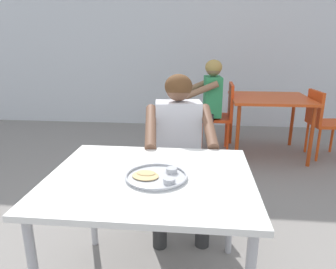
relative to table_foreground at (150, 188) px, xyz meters
name	(u,v)px	position (x,y,z in m)	size (l,w,h in m)	color
back_wall	(183,21)	(-0.04, 3.83, 1.05)	(12.00, 0.12, 3.40)	silver
table_foreground	(150,188)	(0.00, 0.00, 0.00)	(1.06, 0.89, 0.73)	white
thali_tray	(156,176)	(0.04, -0.03, 0.08)	(0.32, 0.32, 0.03)	#B7BABF
chair_foreground	(178,155)	(0.08, 0.95, -0.16)	(0.46, 0.46, 0.84)	#3F3F44
diner_foreground	(179,139)	(0.10, 0.73, 0.04)	(0.54, 0.59, 1.17)	#2F2F2F
table_background_red	(269,104)	(1.11, 2.42, 0.00)	(0.94, 0.89, 0.74)	#E04C19
chair_red_left	(221,112)	(0.54, 2.47, -0.13)	(0.43, 0.45, 0.89)	#EB4719
chair_red_right	(322,119)	(1.75, 2.38, -0.17)	(0.45, 0.44, 0.83)	#E64D18
patron_background	(205,98)	(0.32, 2.41, 0.05)	(0.57, 0.52, 1.18)	#282828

